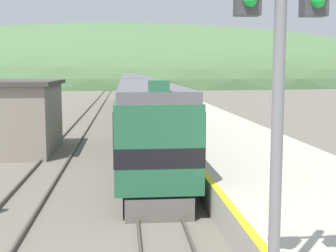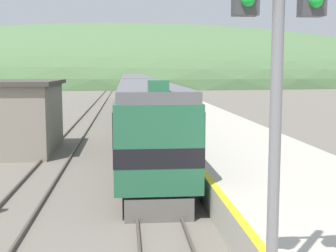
# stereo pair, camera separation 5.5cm
# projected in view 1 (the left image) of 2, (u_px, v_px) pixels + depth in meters

# --- Properties ---
(track_main) EXTENTS (1.52, 180.00, 0.16)m
(track_main) POSITION_uv_depth(u_px,v_px,m) (132.00, 101.00, 73.03)
(track_main) COLOR #4C443D
(track_main) RESTS_ON ground
(track_siding) EXTENTS (1.52, 180.00, 0.16)m
(track_siding) POSITION_uv_depth(u_px,v_px,m) (100.00, 101.00, 72.58)
(track_siding) COLOR #4C443D
(track_siding) RESTS_ON ground
(platform) EXTENTS (6.47, 140.00, 1.12)m
(platform) POSITION_uv_depth(u_px,v_px,m) (177.00, 108.00, 53.66)
(platform) COLOR #BCB5A5
(platform) RESTS_ON ground
(distant_hills) EXTENTS (224.89, 101.20, 39.64)m
(distant_hills) POSITION_uv_depth(u_px,v_px,m) (128.00, 84.00, 157.74)
(distant_hills) COLOR #517547
(distant_hills) RESTS_ON ground
(express_train_lead_car) EXTENTS (2.93, 21.88, 4.55)m
(express_train_lead_car) POSITION_uv_depth(u_px,v_px,m) (145.00, 118.00, 25.27)
(express_train_lead_car) COLOR black
(express_train_lead_car) RESTS_ON ground
(carriage_second) EXTENTS (2.92, 21.22, 4.19)m
(carriage_second) POSITION_uv_depth(u_px,v_px,m) (135.00, 95.00, 47.67)
(carriage_second) COLOR black
(carriage_second) RESTS_ON ground
(carriage_third) EXTENTS (2.92, 21.22, 4.19)m
(carriage_third) POSITION_uv_depth(u_px,v_px,m) (132.00, 87.00, 69.52)
(carriage_third) COLOR black
(carriage_third) RESTS_ON ground
(signal_mast_main) EXTENTS (2.20, 0.42, 7.76)m
(signal_mast_main) POSITION_uv_depth(u_px,v_px,m) (280.00, 57.00, 7.60)
(signal_mast_main) COLOR gray
(signal_mast_main) RESTS_ON ground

